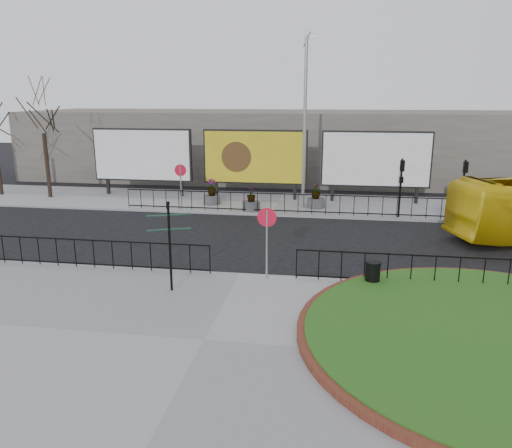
% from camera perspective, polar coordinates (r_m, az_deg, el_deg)
% --- Properties ---
extents(ground, '(90.00, 90.00, 0.00)m').
position_cam_1_polar(ground, '(17.67, -1.84, -5.98)').
color(ground, black).
rests_on(ground, ground).
extents(pavement_near, '(30.00, 10.00, 0.12)m').
position_cam_1_polar(pavement_near, '(13.19, -5.96, -13.26)').
color(pavement_near, gray).
rests_on(pavement_near, ground).
extents(pavement_far, '(44.00, 6.00, 0.12)m').
position_cam_1_polar(pavement_far, '(29.08, 2.52, 2.36)').
color(pavement_far, gray).
rests_on(pavement_far, ground).
extents(brick_edge, '(10.40, 10.40, 0.18)m').
position_cam_1_polar(brick_edge, '(14.33, 26.37, -11.76)').
color(brick_edge, brown).
rests_on(brick_edge, pavement_near).
extents(grass_lawn, '(10.00, 10.00, 0.22)m').
position_cam_1_polar(grass_lawn, '(14.33, 26.37, -11.69)').
color(grass_lawn, '#174612').
rests_on(grass_lawn, pavement_near).
extents(railing_near_left, '(10.00, 0.10, 1.10)m').
position_cam_1_polar(railing_near_left, '(19.18, -19.96, -3.09)').
color(railing_near_left, black).
rests_on(railing_near_left, pavement_near).
extents(railing_near_right, '(9.00, 0.10, 1.10)m').
position_cam_1_polar(railing_near_right, '(17.23, 19.80, -5.06)').
color(railing_near_right, black).
rests_on(railing_near_right, pavement_near).
extents(railing_far, '(18.00, 0.10, 1.10)m').
position_cam_1_polar(railing_far, '(26.23, 4.05, 2.36)').
color(railing_far, black).
rests_on(railing_far, pavement_far).
extents(speed_sign_far, '(0.64, 0.07, 2.47)m').
position_cam_1_polar(speed_sign_far, '(27.25, -8.61, 5.35)').
color(speed_sign_far, gray).
rests_on(speed_sign_far, pavement_far).
extents(speed_sign_near, '(0.64, 0.07, 2.47)m').
position_cam_1_polar(speed_sign_near, '(16.56, 1.25, -0.43)').
color(speed_sign_near, gray).
rests_on(speed_sign_near, pavement_near).
extents(billboard_left, '(6.20, 0.31, 4.10)m').
position_cam_1_polar(billboard_left, '(31.65, -12.84, 7.67)').
color(billboard_left, black).
rests_on(billboard_left, pavement_far).
extents(billboard_mid, '(6.20, 0.31, 4.10)m').
position_cam_1_polar(billboard_mid, '(29.81, -0.11, 7.63)').
color(billboard_mid, black).
rests_on(billboard_mid, pavement_far).
extents(billboard_right, '(6.20, 0.31, 4.10)m').
position_cam_1_polar(billboard_right, '(29.55, 13.54, 7.16)').
color(billboard_right, black).
rests_on(billboard_right, pavement_far).
extents(lamp_post, '(0.74, 0.18, 9.23)m').
position_cam_1_polar(lamp_post, '(27.34, 5.60, 11.62)').
color(lamp_post, gray).
rests_on(lamp_post, pavement_far).
extents(signal_pole_a, '(0.22, 0.26, 3.00)m').
position_cam_1_polar(signal_pole_a, '(26.14, 16.26, 4.96)').
color(signal_pole_a, black).
rests_on(signal_pole_a, pavement_far).
extents(signal_pole_b, '(0.22, 0.26, 3.00)m').
position_cam_1_polar(signal_pole_b, '(26.70, 22.67, 4.60)').
color(signal_pole_b, black).
rests_on(signal_pole_b, pavement_far).
extents(tree_left, '(2.00, 2.00, 7.00)m').
position_cam_1_polar(tree_left, '(32.70, -23.02, 8.90)').
color(tree_left, '#2D2119').
rests_on(tree_left, pavement_far).
extents(building_backdrop, '(40.00, 10.00, 5.00)m').
position_cam_1_polar(building_backdrop, '(38.56, 4.24, 9.02)').
color(building_backdrop, slate).
rests_on(building_backdrop, ground).
extents(fingerpost_sign, '(1.33, 0.70, 2.92)m').
position_cam_1_polar(fingerpost_sign, '(15.81, -9.87, -1.52)').
color(fingerpost_sign, black).
rests_on(fingerpost_sign, pavement_near).
extents(litter_bin, '(0.52, 0.52, 0.86)m').
position_cam_1_polar(litter_bin, '(16.70, 13.18, -5.60)').
color(litter_bin, black).
rests_on(litter_bin, pavement_near).
extents(planter_a, '(0.96, 0.96, 1.45)m').
position_cam_1_polar(planter_a, '(28.64, -5.07, 3.30)').
color(planter_a, '#4C4C4F').
rests_on(planter_a, pavement_far).
extents(planter_b, '(0.95, 0.95, 1.33)m').
position_cam_1_polar(planter_b, '(26.92, -0.55, 2.48)').
color(planter_b, '#4C4C4F').
rests_on(planter_b, pavement_far).
extents(planter_c, '(0.97, 0.97, 1.38)m').
position_cam_1_polar(planter_c, '(27.84, 6.86, 2.82)').
color(planter_c, '#4C4C4F').
rests_on(planter_c, pavement_far).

